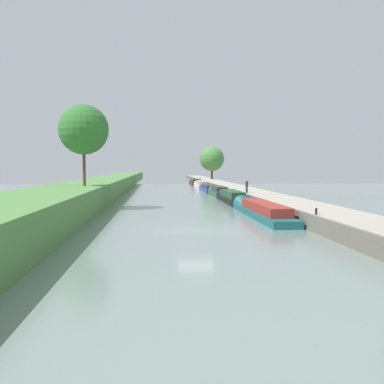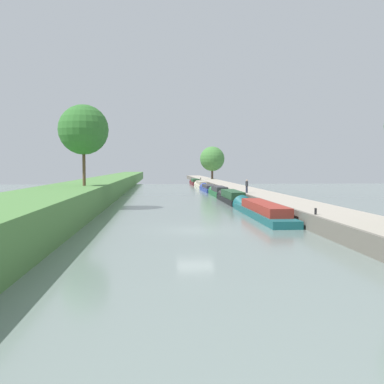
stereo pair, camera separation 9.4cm
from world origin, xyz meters
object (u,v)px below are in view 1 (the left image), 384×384
object	(u,v)px
narrowboat_black	(231,197)
narrowboat_teal	(260,210)
narrowboat_cream	(200,185)
mooring_bollard_near	(316,211)
person_walking	(247,186)
mooring_bollard_far	(200,178)
narrowboat_blue	(208,188)
narrowboat_maroon	(195,182)
narrowboat_green	(218,192)

from	to	relation	value
narrowboat_black	narrowboat_teal	bearing A→B (deg)	-89.89
narrowboat_cream	mooring_bollard_near	size ratio (longest dim) A/B	30.61
narrowboat_cream	mooring_bollard_near	world-z (taller)	mooring_bollard_near
narrowboat_teal	person_walking	xyz separation A→B (m)	(2.03, 15.87, 1.43)
mooring_bollard_far	narrowboat_cream	bearing A→B (deg)	-95.46
narrowboat_blue	narrowboat_cream	world-z (taller)	narrowboat_cream
narrowboat_teal	narrowboat_maroon	bearing A→B (deg)	90.10
narrowboat_black	narrowboat_green	bearing A→B (deg)	89.59
person_walking	narrowboat_teal	bearing A→B (deg)	-97.30
narrowboat_cream	narrowboat_blue	bearing A→B (deg)	-90.04
narrowboat_teal	narrowboat_maroon	world-z (taller)	narrowboat_maroon
narrowboat_teal	narrowboat_black	world-z (taller)	narrowboat_black
narrowboat_teal	narrowboat_black	size ratio (longest dim) A/B	1.32
narrowboat_black	mooring_bollard_far	distance (m)	58.52
narrowboat_green	mooring_bollard_far	distance (m)	46.32
mooring_bollard_far	narrowboat_maroon	bearing A→B (deg)	-109.58
narrowboat_teal	narrowboat_cream	bearing A→B (deg)	90.10
narrowboat_black	narrowboat_cream	distance (m)	38.58
narrowboat_teal	narrowboat_black	distance (m)	15.49
narrowboat_teal	mooring_bollard_far	world-z (taller)	mooring_bollard_far
narrowboat_teal	mooring_bollard_far	size ratio (longest dim) A/B	37.95
narrowboat_black	mooring_bollard_near	world-z (taller)	mooring_bollard_near
narrowboat_black	narrowboat_cream	xyz separation A→B (m)	(-0.06, 38.58, -0.03)
mooring_bollard_near	narrowboat_cream	bearing A→B (deg)	91.73
narrowboat_black	narrowboat_cream	bearing A→B (deg)	90.09
narrowboat_black	narrowboat_blue	distance (m)	24.96
narrowboat_green	narrowboat_maroon	bearing A→B (deg)	90.24
narrowboat_blue	mooring_bollard_far	distance (m)	33.59
narrowboat_green	mooring_bollard_near	size ratio (longest dim) A/B	24.11
narrowboat_blue	person_walking	xyz separation A→B (m)	(2.13, -24.57, 1.49)
narrowboat_teal	mooring_bollard_near	distance (m)	9.28
narrowboat_black	narrowboat_cream	size ratio (longest dim) A/B	0.94
narrowboat_black	narrowboat_green	distance (m)	12.21
narrowboat_teal	narrowboat_green	bearing A→B (deg)	89.88
narrowboat_black	narrowboat_green	xyz separation A→B (m)	(0.09, 12.21, -0.01)
narrowboat_teal	narrowboat_cream	distance (m)	54.07
mooring_bollard_near	mooring_bollard_far	size ratio (longest dim) A/B	1.00
narrowboat_blue	mooring_bollard_far	size ratio (longest dim) A/B	29.86
mooring_bollard_near	person_walking	bearing A→B (deg)	89.50
narrowboat_teal	mooring_bollard_far	distance (m)	74.00
mooring_bollard_far	person_walking	bearing A→B (deg)	-89.78
narrowboat_green	narrowboat_blue	bearing A→B (deg)	90.70
narrowboat_blue	mooring_bollard_near	bearing A→B (deg)	-87.79
narrowboat_green	narrowboat_maroon	world-z (taller)	narrowboat_green
narrowboat_teal	mooring_bollard_near	world-z (taller)	mooring_bollard_near
person_walking	mooring_bollard_far	world-z (taller)	person_walking
narrowboat_black	narrowboat_maroon	size ratio (longest dim) A/B	1.07
mooring_bollard_near	mooring_bollard_far	distance (m)	83.03
narrowboat_black	person_walking	world-z (taller)	person_walking
narrowboat_black	person_walking	bearing A→B (deg)	10.52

